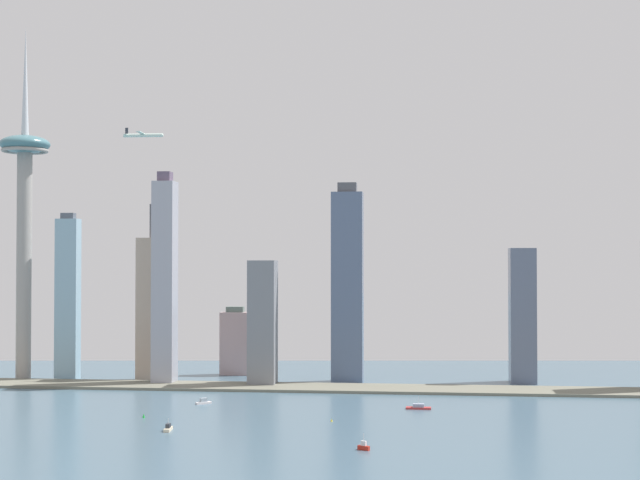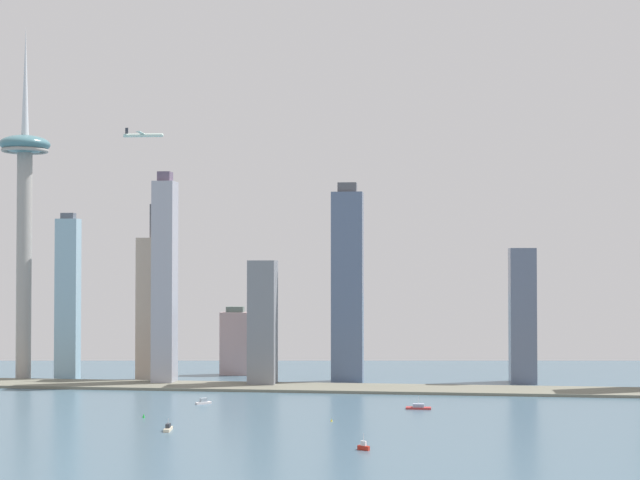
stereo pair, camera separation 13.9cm
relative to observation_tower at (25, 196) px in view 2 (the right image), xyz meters
The scene contains 16 objects.
waterfront_pier 285.77m from the observation_tower, ahead, with size 826.45×49.50×2.20m, color #6C6B5B.
observation_tower is the anchor object (origin of this frame).
skyscraper_0 228.32m from the observation_tower, 17.74° to the left, with size 26.22×13.89×62.26m.
skyscraper_1 97.83m from the observation_tower, ahead, with size 19.58×12.86×146.41m.
skyscraper_2 446.93m from the observation_tower, ahead, with size 21.80×26.31×115.06m.
skyscraper_3 295.36m from the observation_tower, ahead, with size 26.91×18.21×171.81m.
skyscraper_4 149.64m from the observation_tower, ahead, with size 20.56×19.28×154.16m.
skyscraper_5 152.42m from the observation_tower, ahead, with size 18.16×19.62×179.70m.
skyscraper_7 243.20m from the observation_tower, ahead, with size 22.52×21.39×104.50m.
boat_0 453.64m from the observation_tower, 41.38° to the right, with size 7.07×5.12×9.17m.
boat_1 403.57m from the observation_tower, 20.54° to the right, with size 17.68×7.17×8.59m.
boat_2 278.29m from the observation_tower, 32.87° to the right, with size 11.28×10.00×4.27m.
boat_3 344.86m from the observation_tower, 50.13° to the right, with size 4.57×13.08×7.55m.
channel_buoy_0 298.29m from the observation_tower, 48.58° to the right, with size 1.71×1.71×2.90m, color green.
channel_buoy_1 382.86m from the observation_tower, 32.96° to the right, with size 1.37×1.37×1.61m, color yellow.
airplane 134.02m from the observation_tower, 17.89° to the right, with size 33.74×29.40×8.03m.
Camera 2 is at (120.51, -276.70, 102.79)m, focal length 53.66 mm.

